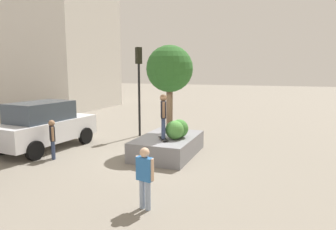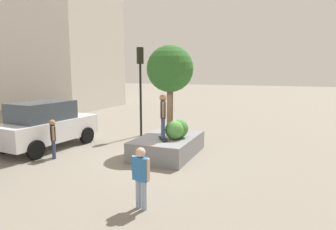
% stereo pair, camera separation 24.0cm
% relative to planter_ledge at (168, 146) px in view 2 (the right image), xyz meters
% --- Properties ---
extents(ground_plane, '(120.00, 120.00, 0.00)m').
position_rel_planter_ledge_xyz_m(ground_plane, '(-0.56, 0.35, -0.39)').
color(ground_plane, gray).
extents(planter_ledge, '(3.42, 2.19, 0.78)m').
position_rel_planter_ledge_xyz_m(planter_ledge, '(0.00, 0.00, 0.00)').
color(planter_ledge, gray).
rests_on(planter_ledge, ground).
extents(plaza_tree, '(2.02, 2.02, 3.79)m').
position_rel_planter_ledge_xyz_m(plaza_tree, '(0.92, 0.27, 3.13)').
color(plaza_tree, brown).
rests_on(plaza_tree, planter_ledge).
extents(boxwood_shrub, '(0.74, 0.74, 0.74)m').
position_rel_planter_ledge_xyz_m(boxwood_shrub, '(-0.34, -0.41, 0.76)').
color(boxwood_shrub, '#4C8C3D').
rests_on(boxwood_shrub, planter_ledge).
extents(hedge_clump, '(0.74, 0.74, 0.74)m').
position_rel_planter_ledge_xyz_m(hedge_clump, '(-0.01, -0.49, 0.76)').
color(hedge_clump, '#3D7A33').
rests_on(hedge_clump, planter_ledge).
extents(skateboard, '(0.77, 0.65, 0.07)m').
position_rel_planter_ledge_xyz_m(skateboard, '(-0.67, -0.06, 0.45)').
color(skateboard, black).
rests_on(skateboard, planter_ledge).
extents(skateboarder, '(0.54, 0.37, 1.73)m').
position_rel_planter_ledge_xyz_m(skateboarder, '(-0.67, -0.06, 1.46)').
color(skateboarder, navy).
rests_on(skateboarder, skateboard).
extents(police_car, '(4.73, 2.46, 2.13)m').
position_rel_planter_ledge_xyz_m(police_car, '(-1.07, 5.45, 0.69)').
color(police_car, white).
rests_on(police_car, ground).
extents(traffic_light_corner, '(0.37, 0.37, 4.67)m').
position_rel_planter_ledge_xyz_m(traffic_light_corner, '(2.85, 2.70, 2.78)').
color(traffic_light_corner, black).
rests_on(traffic_light_corner, ground).
extents(bystander_watching, '(0.27, 0.53, 1.61)m').
position_rel_planter_ledge_xyz_m(bystander_watching, '(-4.78, -1.18, 0.54)').
color(bystander_watching, '#8C9EB7').
rests_on(bystander_watching, ground).
extents(passerby_with_bag, '(0.42, 0.43, 1.57)m').
position_rel_planter_ledge_xyz_m(passerby_with_bag, '(-2.16, 4.06, 0.52)').
color(passerby_with_bag, navy).
rests_on(passerby_with_bag, ground).
extents(brick_midrise, '(8.19, 8.20, 14.72)m').
position_rel_planter_ledge_xyz_m(brick_midrise, '(11.44, 15.03, 6.97)').
color(brick_midrise, beige).
rests_on(brick_midrise, ground).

